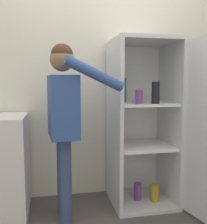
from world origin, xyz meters
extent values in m
cube|color=silver|center=(0.00, 0.98, 1.27)|extent=(7.00, 0.06, 2.55)
cube|color=silver|center=(0.37, 0.63, 0.02)|extent=(0.62, 0.60, 0.04)
cube|color=silver|center=(0.37, 0.63, 1.63)|extent=(0.62, 0.60, 0.04)
cube|color=white|center=(0.37, 0.91, 0.82)|extent=(0.62, 0.03, 1.58)
cube|color=silver|center=(0.08, 0.63, 0.82)|extent=(0.04, 0.60, 1.58)
cube|color=silver|center=(0.66, 0.63, 0.82)|extent=(0.03, 0.60, 1.58)
cube|color=white|center=(0.37, 0.63, 0.59)|extent=(0.55, 0.53, 0.02)
cube|color=white|center=(0.37, 0.63, 1.02)|extent=(0.55, 0.53, 0.02)
cylinder|color=teal|center=(0.19, 0.74, 1.16)|extent=(0.09, 0.09, 0.24)
cylinder|color=#723884|center=(0.27, 0.46, 1.10)|extent=(0.07, 0.07, 0.13)
cylinder|color=#723884|center=(0.33, 0.60, 0.12)|extent=(0.08, 0.08, 0.17)
cylinder|color=#B78C1E|center=(0.49, 0.54, 0.12)|extent=(0.08, 0.08, 0.17)
cylinder|color=black|center=(0.43, 0.45, 1.14)|extent=(0.07, 0.07, 0.21)
cylinder|color=#384770|center=(-0.43, 0.53, 0.38)|extent=(0.11, 0.11, 0.76)
cylinder|color=#384770|center=(-0.42, 0.36, 0.38)|extent=(0.11, 0.11, 0.76)
cube|color=#335193|center=(-0.43, 0.45, 1.03)|extent=(0.27, 0.44, 0.54)
sphere|color=#8C6647|center=(-0.43, 0.45, 1.43)|extent=(0.21, 0.21, 0.21)
sphere|color=#4C2D19|center=(-0.43, 0.45, 1.47)|extent=(0.19, 0.19, 0.19)
cylinder|color=#335193|center=(-0.44, 0.68, 1.00)|extent=(0.08, 0.08, 0.50)
cylinder|color=#335193|center=(-0.18, 0.23, 1.30)|extent=(0.50, 0.12, 0.29)
camera|label=1|loc=(-0.53, -1.85, 1.23)|focal=42.00mm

